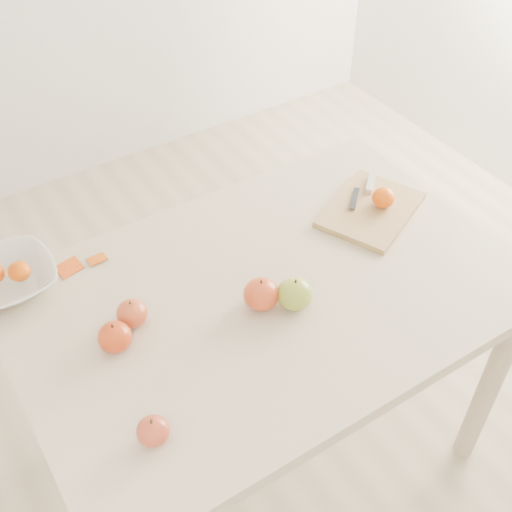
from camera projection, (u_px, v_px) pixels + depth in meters
ground at (264, 450)px, 2.06m from camera, size 3.50×3.50×0.00m
table at (267, 316)px, 1.61m from camera, size 1.20×0.80×0.75m
cutting_board at (371, 210)px, 1.74m from camera, size 0.34×0.31×0.02m
board_tangerine at (383, 197)px, 1.72m from camera, size 0.06×0.06×0.05m
fruit_bowl at (7, 279)px, 1.53m from camera, size 0.23×0.23×0.06m
bowl_tangerine_far at (19, 271)px, 1.51m from camera, size 0.05×0.05×0.05m
orange_peel_a at (70, 269)px, 1.59m from camera, size 0.07×0.06×0.01m
orange_peel_b at (97, 260)px, 1.61m from camera, size 0.05×0.04×0.01m
paring_knife at (368, 186)px, 1.79m from camera, size 0.15×0.10×0.01m
apple_green at (295, 294)px, 1.48m from camera, size 0.08×0.08×0.08m
apple_red_d at (153, 431)px, 1.23m from camera, size 0.07×0.07×0.06m
apple_red_b at (115, 337)px, 1.39m from camera, size 0.08×0.08×0.07m
apple_red_a at (132, 313)px, 1.44m from camera, size 0.07×0.07×0.06m
apple_red_e at (261, 294)px, 1.48m from camera, size 0.08×0.08×0.08m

